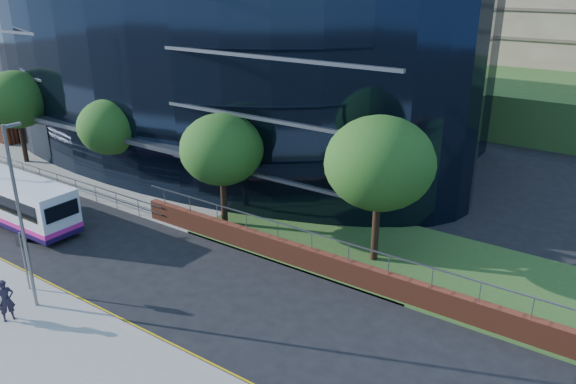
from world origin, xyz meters
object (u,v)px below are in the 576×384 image
Objects in this scene: tree_far_c at (222,150)px; city_bus at (10,198)px; tree_far_d at (380,163)px; streetlight_east at (20,214)px; tree_far_b at (111,127)px; street_sign at (23,249)px; pedestrian at (6,300)px; tree_far_a at (16,100)px; brick_pavilion at (13,111)px.

tree_far_c reaches higher than city_bus.
tree_far_d is 0.93× the size of streetlight_east.
streetlight_east is (-10.00, -12.17, -0.75)m from tree_far_d.
city_bus is (-0.41, -7.21, -2.74)m from tree_far_b.
tree_far_c is (2.50, 10.59, 2.39)m from street_sign.
tree_far_c is 3.58× the size of pedestrian.
tree_far_b is at bearing -178.49° from tree_far_d.
street_sign is 0.40× the size of tree_far_a.
tree_far_d is (11.50, 11.59, 3.04)m from street_sign.
brick_pavilion is 10.48m from tree_far_a.
brick_pavilion is at bearing 150.35° from street_sign.
streetlight_east reaches higher than city_bus.
tree_far_d reaches higher than brick_pavilion.
tree_far_d is (38.00, -3.50, 3.25)m from brick_pavilion.
pedestrian is at bearing -55.03° from tree_far_b.
tree_far_d is at bearing 50.60° from streetlight_east.
city_bus is (-10.41, -6.71, -3.07)m from tree_far_c.
pedestrian is (9.48, -5.77, -0.41)m from city_bus.
brick_pavilion is 38.30m from tree_far_d.
city_bus is at bearing -93.24° from tree_far_b.
city_bus is (9.59, -6.71, -3.39)m from tree_far_a.
tree_far_a is 10.03m from tree_far_b.
brick_pavilion is 1.08× the size of streetlight_east.
tree_far_d is at bearing 21.36° from city_bus.
brick_pavilion is 3.07× the size of street_sign.
tree_far_a reaches higher than tree_far_c.
brick_pavilion is 1.23× the size of tree_far_a.
brick_pavilion reaches higher than street_sign.
brick_pavilion is at bearing 168.12° from tree_far_b.
streetlight_east is (1.50, -0.59, 2.29)m from street_sign.
tree_far_b is (19.00, -4.00, 2.27)m from brick_pavilion.
tree_far_b is at bearing 2.86° from tree_far_a.
tree_far_a is 1.07× the size of tree_far_c.
tree_far_d is at bearing 45.22° from street_sign.
brick_pavilion reaches higher than pedestrian.
street_sign is 0.43× the size of tree_far_c.
streetlight_east reaches higher than tree_far_b.
street_sign is (26.50, -15.09, 0.21)m from brick_pavilion.
tree_far_c reaches higher than brick_pavilion.
tree_far_d is 0.72× the size of city_bus.
tree_far_b is 0.59× the size of city_bus.
city_bus is at bearing 154.59° from streetlight_east.
street_sign is 0.46× the size of tree_far_b.
city_bus is at bearing 76.54° from pedestrian.
streetlight_east reaches higher than tree_far_d.
city_bus is (-9.41, 4.47, -2.97)m from streetlight_east.
tree_far_d reaches higher than tree_far_b.
streetlight_east is 0.78× the size of city_bus.
tree_far_a is at bearing -26.55° from brick_pavilion.
tree_far_c is at bearing 76.71° from street_sign.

